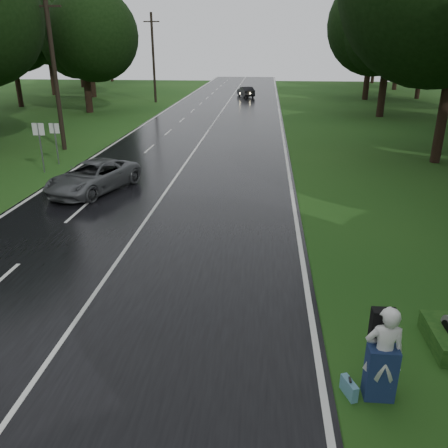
# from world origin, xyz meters

# --- Properties ---
(ground) EXTENTS (160.00, 160.00, 0.00)m
(ground) POSITION_xyz_m (0.00, 0.00, 0.00)
(ground) COLOR #224B16
(ground) RESTS_ON ground
(road) EXTENTS (12.00, 140.00, 0.04)m
(road) POSITION_xyz_m (0.00, 20.00, 0.02)
(road) COLOR black
(road) RESTS_ON ground
(lane_center) EXTENTS (0.12, 140.00, 0.01)m
(lane_center) POSITION_xyz_m (0.00, 20.00, 0.04)
(lane_center) COLOR silver
(lane_center) RESTS_ON road
(grey_car) EXTENTS (3.77, 5.39, 1.37)m
(grey_car) POSITION_xyz_m (-3.32, 10.81, 0.72)
(grey_car) COLOR #4D4F52
(grey_car) RESTS_ON road
(far_car) EXTENTS (2.53, 4.09, 1.27)m
(far_car) POSITION_xyz_m (1.78, 51.94, 0.68)
(far_car) COLOR black
(far_car) RESTS_ON road
(hitchhiker) EXTENTS (0.74, 0.66, 2.01)m
(hitchhiker) POSITION_xyz_m (6.84, -1.51, 0.93)
(hitchhiker) COLOR silver
(hitchhiker) RESTS_ON ground
(suitcase) EXTENTS (0.30, 0.50, 0.34)m
(suitcase) POSITION_xyz_m (6.29, -1.55, 0.17)
(suitcase) COLOR teal
(suitcase) RESTS_ON ground
(utility_pole_mid) EXTENTS (1.80, 0.28, 9.38)m
(utility_pole_mid) POSITION_xyz_m (-8.50, 19.49, 0.00)
(utility_pole_mid) COLOR black
(utility_pole_mid) RESTS_ON ground
(utility_pole_far) EXTENTS (1.80, 0.28, 9.66)m
(utility_pole_far) POSITION_xyz_m (-8.50, 45.30, 0.00)
(utility_pole_far) COLOR black
(utility_pole_far) RESTS_ON ground
(road_sign_a) EXTENTS (0.63, 0.10, 2.61)m
(road_sign_a) POSITION_xyz_m (-7.20, 13.88, 0.00)
(road_sign_a) COLOR white
(road_sign_a) RESTS_ON ground
(road_sign_b) EXTENTS (0.55, 0.10, 2.31)m
(road_sign_b) POSITION_xyz_m (-7.20, 15.68, 0.00)
(road_sign_b) COLOR white
(road_sign_b) RESTS_ON ground
(tree_left_e) EXTENTS (7.58, 7.58, 11.84)m
(tree_left_e) POSITION_xyz_m (-13.12, 36.37, 0.00)
(tree_left_e) COLOR black
(tree_left_e) RESTS_ON ground
(tree_left_f) EXTENTS (9.41, 9.41, 14.71)m
(tree_left_f) POSITION_xyz_m (-17.73, 50.11, 0.00)
(tree_left_f) COLOR black
(tree_left_f) RESTS_ON ground
(tree_right_d) EXTENTS (10.25, 10.25, 16.01)m
(tree_right_d) POSITION_xyz_m (14.34, 18.12, 0.00)
(tree_right_d) COLOR black
(tree_right_d) RESTS_ON ground
(tree_right_e) EXTENTS (8.90, 8.90, 13.90)m
(tree_right_e) POSITION_xyz_m (15.15, 36.05, 0.00)
(tree_right_e) COLOR black
(tree_right_e) RESTS_ON ground
(tree_right_f) EXTENTS (9.27, 9.27, 14.49)m
(tree_right_f) POSITION_xyz_m (16.54, 50.38, 0.00)
(tree_right_f) COLOR black
(tree_right_f) RESTS_ON ground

